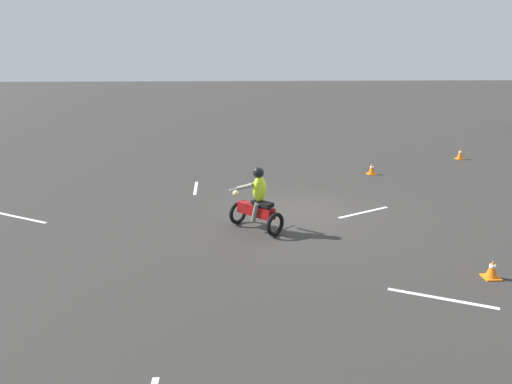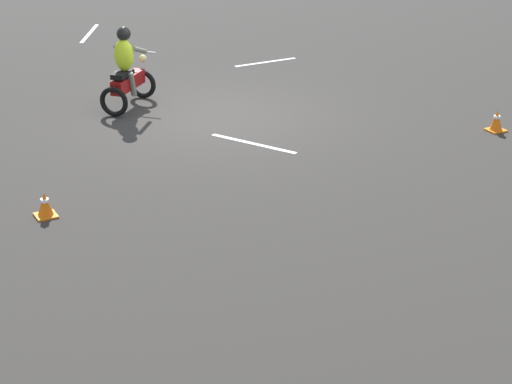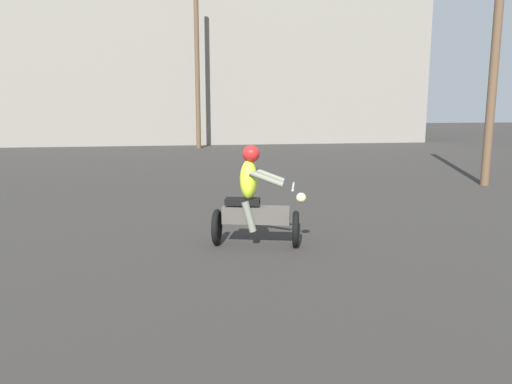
{
  "view_description": "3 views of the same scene",
  "coord_description": "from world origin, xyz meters",
  "px_view_note": "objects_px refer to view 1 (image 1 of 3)",
  "views": [
    {
      "loc": [
        13.25,
        -1.99,
        4.44
      ],
      "look_at": [
        1.31,
        -1.38,
        1.0
      ],
      "focal_mm": 35.0,
      "sensor_mm": 36.0,
      "label": 1
    },
    {
      "loc": [
        7.78,
        16.93,
        6.1
      ],
      "look_at": [
        2.06,
        5.73,
        0.9
      ],
      "focal_mm": 70.0,
      "sensor_mm": 36.0,
      "label": 2
    },
    {
      "loc": [
        1.61,
        4.99,
        2.32
      ],
      "look_at": [
        2.81,
        12.84,
        0.9
      ],
      "focal_mm": 35.0,
      "sensor_mm": 36.0,
      "label": 3
    }
  ],
  "objects_px": {
    "motorcycle_rider_foreground": "(257,203)",
    "traffic_cone_mid_center": "(372,169)",
    "traffic_cone_near_right": "(460,154)",
    "traffic_cone_mid_left": "(492,269)"
  },
  "relations": [
    {
      "from": "motorcycle_rider_foreground",
      "to": "traffic_cone_mid_center",
      "type": "relative_size",
      "value": 4.07
    },
    {
      "from": "traffic_cone_near_right",
      "to": "traffic_cone_mid_center",
      "type": "bearing_deg",
      "value": -61.34
    },
    {
      "from": "motorcycle_rider_foreground",
      "to": "traffic_cone_near_right",
      "type": "relative_size",
      "value": 3.69
    },
    {
      "from": "motorcycle_rider_foreground",
      "to": "traffic_cone_near_right",
      "type": "bearing_deg",
      "value": -1.69
    },
    {
      "from": "traffic_cone_mid_center",
      "to": "traffic_cone_mid_left",
      "type": "bearing_deg",
      "value": 0.29
    },
    {
      "from": "traffic_cone_near_right",
      "to": "traffic_cone_mid_left",
      "type": "relative_size",
      "value": 1.16
    },
    {
      "from": "traffic_cone_mid_left",
      "to": "traffic_cone_near_right",
      "type": "bearing_deg",
      "value": 158.46
    },
    {
      "from": "traffic_cone_mid_left",
      "to": "traffic_cone_mid_center",
      "type": "bearing_deg",
      "value": -179.71
    },
    {
      "from": "motorcycle_rider_foreground",
      "to": "traffic_cone_near_right",
      "type": "distance_m",
      "value": 12.04
    },
    {
      "from": "traffic_cone_near_right",
      "to": "traffic_cone_mid_center",
      "type": "relative_size",
      "value": 1.1
    }
  ]
}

